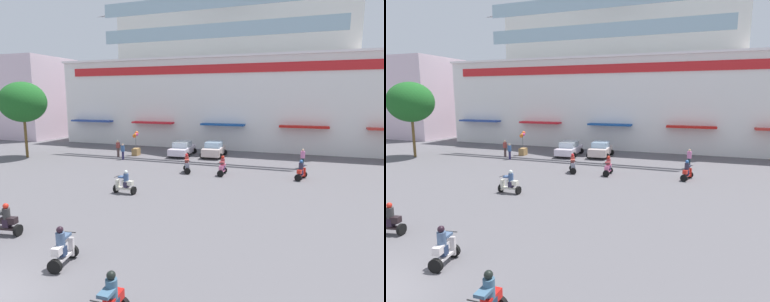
# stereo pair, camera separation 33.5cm
# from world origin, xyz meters

# --- Properties ---
(ground_plane) EXTENTS (128.00, 128.00, 0.00)m
(ground_plane) POSITION_xyz_m (0.00, 13.00, 0.00)
(ground_plane) COLOR #59575B
(colonial_building) EXTENTS (43.23, 14.37, 20.09)m
(colonial_building) POSITION_xyz_m (-0.00, 35.22, 8.77)
(colonial_building) COLOR white
(colonial_building) RESTS_ON ground
(flank_building_left) EXTENTS (9.31, 9.60, 11.85)m
(flank_building_left) POSITION_xyz_m (-30.39, 33.24, 5.92)
(flank_building_left) COLOR silver
(flank_building_left) RESTS_ON ground
(plaza_tree_0) EXTENTS (4.43, 4.57, 7.59)m
(plaza_tree_0) POSITION_xyz_m (-17.65, 19.02, 5.58)
(plaza_tree_0) COLOR brown
(plaza_tree_0) RESTS_ON ground
(parked_car_0) EXTENTS (2.64, 4.62, 1.48)m
(parked_car_0) POSITION_xyz_m (-3.03, 25.21, 0.74)
(parked_car_0) COLOR white
(parked_car_0) RESTS_ON ground
(parked_car_1) EXTENTS (2.57, 4.00, 1.56)m
(parked_car_1) POSITION_xyz_m (0.30, 25.57, 0.78)
(parked_car_1) COLOR beige
(parked_car_1) RESTS_ON ground
(scooter_rider_0) EXTENTS (0.91, 1.54, 1.52)m
(scooter_rider_0) POSITION_xyz_m (8.97, 18.64, 0.62)
(scooter_rider_0) COLOR black
(scooter_rider_0) RESTS_ON ground
(scooter_rider_2) EXTENTS (0.54, 1.37, 1.55)m
(scooter_rider_2) POSITION_xyz_m (3.08, 18.08, 0.64)
(scooter_rider_2) COLOR black
(scooter_rider_2) RESTS_ON ground
(scooter_rider_3) EXTENTS (1.48, 0.77, 1.48)m
(scooter_rider_3) POSITION_xyz_m (-3.29, 3.81, 0.62)
(scooter_rider_3) COLOR black
(scooter_rider_3) RESTS_ON ground
(scooter_rider_4) EXTENTS (0.74, 1.38, 1.55)m
(scooter_rider_4) POSITION_xyz_m (1.02, 2.47, 0.65)
(scooter_rider_4) COLOR black
(scooter_rider_4) RESTS_ON ground
(scooter_rider_5) EXTENTS (1.49, 0.60, 1.53)m
(scooter_rider_5) POSITION_xyz_m (-1.58, 11.18, 0.64)
(scooter_rider_5) COLOR black
(scooter_rider_5) RESTS_ON ground
(scooter_rider_6) EXTENTS (1.03, 1.46, 1.57)m
(scooter_rider_6) POSITION_xyz_m (0.14, 17.96, 0.65)
(scooter_rider_6) COLOR black
(scooter_rider_6) RESTS_ON ground
(pedestrian_0) EXTENTS (0.48, 0.48, 1.68)m
(pedestrian_0) POSITION_xyz_m (9.00, 22.96, 0.95)
(pedestrian_0) COLOR #1C323B
(pedestrian_0) RESTS_ON ground
(pedestrian_1) EXTENTS (0.50, 0.50, 1.59)m
(pedestrian_1) POSITION_xyz_m (-7.72, 21.11, 0.90)
(pedestrian_1) COLOR #26224A
(pedestrian_1) RESTS_ON ground
(pedestrian_2) EXTENTS (0.55, 0.55, 1.69)m
(pedestrian_2) POSITION_xyz_m (-9.07, 22.43, 0.96)
(pedestrian_2) COLOR #513D3C
(pedestrian_2) RESTS_ON ground
(balloon_vendor_cart) EXTENTS (0.66, 0.92, 2.54)m
(balloon_vendor_cart) POSITION_xyz_m (-7.70, 23.71, 0.93)
(balloon_vendor_cart) COLOR #9B7545
(balloon_vendor_cart) RESTS_ON ground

